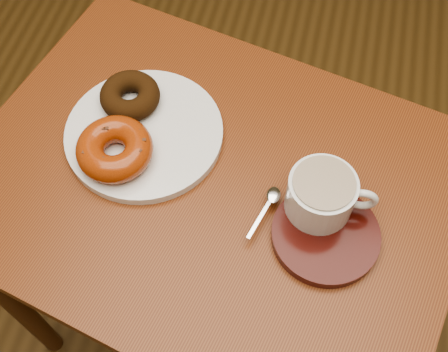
% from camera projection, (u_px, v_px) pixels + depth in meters
% --- Properties ---
extents(cafe_table, '(0.89, 0.75, 0.73)m').
position_uv_depth(cafe_table, '(213.00, 213.00, 0.98)').
color(cafe_table, brown).
rests_on(cafe_table, ground).
extents(donut_plate, '(0.27, 0.27, 0.02)m').
position_uv_depth(donut_plate, '(144.00, 133.00, 0.92)').
color(donut_plate, white).
rests_on(donut_plate, cafe_table).
extents(donut_cinnamon, '(0.13, 0.13, 0.04)m').
position_uv_depth(donut_cinnamon, '(130.00, 96.00, 0.93)').
color(donut_cinnamon, black).
rests_on(donut_cinnamon, donut_plate).
extents(donut_caramel, '(0.14, 0.14, 0.04)m').
position_uv_depth(donut_caramel, '(115.00, 149.00, 0.87)').
color(donut_caramel, '#9C3A11').
rests_on(donut_caramel, donut_plate).
extents(saucer, '(0.20, 0.20, 0.02)m').
position_uv_depth(saucer, '(325.00, 235.00, 0.83)').
color(saucer, '#360B07').
rests_on(saucer, cafe_table).
extents(coffee_cup, '(0.13, 0.10, 0.07)m').
position_uv_depth(coffee_cup, '(322.00, 194.00, 0.81)').
color(coffee_cup, white).
rests_on(coffee_cup, saucer).
extents(teaspoon, '(0.04, 0.09, 0.01)m').
position_uv_depth(teaspoon, '(271.00, 200.00, 0.84)').
color(teaspoon, silver).
rests_on(teaspoon, saucer).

